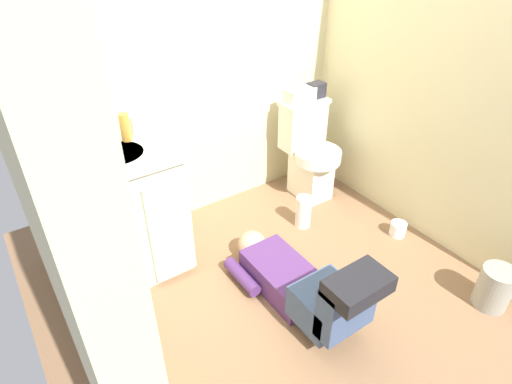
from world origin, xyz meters
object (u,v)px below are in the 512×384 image
Objects in this scene: soap_dispenser at (71,141)px; paper_towel_roll at (303,212)px; toiletry_bag at (316,90)px; bottle_white at (113,133)px; person_plumber at (303,284)px; trash_can at (494,288)px; toilet at (309,152)px; vanity_cabinet at (129,211)px; bottle_blue at (103,136)px; bottle_clear at (136,127)px; bottle_green at (87,139)px; bottle_amber at (125,127)px; tissue_box at (300,95)px; toilet_paper_roll at (398,229)px; faucet at (106,134)px.

soap_dispenser is 1.58m from paper_towel_roll.
toiletry_bag is 1.15× the size of bottle_white.
soap_dispenser is at bearing 178.85° from bottle_white.
trash_can is (0.91, -0.60, -0.05)m from person_plumber.
toilet is 1.43m from vanity_cabinet.
bottle_blue is 1.33× the size of bottle_clear.
bottle_amber is at bearing -12.17° from bottle_green.
vanity_cabinet is 7.62× the size of bottle_white.
toiletry_bag is at bearing 2.54° from bottle_blue.
soap_dispenser reaches higher than bottle_blue.
bottle_clear reaches higher than tissue_box.
vanity_cabinet is at bearing -174.72° from tissue_box.
bottle_clear reaches higher than person_plumber.
toilet_paper_roll is (1.58, -0.86, -0.82)m from bottle_white.
toilet is 0.70× the size of person_plumber.
soap_dispenser is at bearing 162.80° from paper_towel_roll.
person_plumber is 9.68× the size of toilet_paper_roll.
bottle_amber is 2.27m from trash_can.
bottle_blue is at bearing -138.32° from bottle_white.
paper_towel_roll is at bearing -133.20° from toilet.
vanity_cabinet is 3.18× the size of trash_can.
faucet is (-1.43, 0.11, 0.50)m from toilet.
trash_can is 1.08× the size of paper_towel_roll.
paper_towel_roll is (0.97, -0.40, -0.76)m from bottle_clear.
bottle_clear is 1.88m from toilet_paper_roll.
bottle_amber reaches higher than bottle_white.
person_plumber is 4.84× the size of tissue_box.
bottle_amber is 0.07m from bottle_clear.
toiletry_bag is (1.53, -0.02, -0.06)m from faucet.
bottle_green is 0.93× the size of bottle_white.
bottle_green is 0.63× the size of bottle_amber.
bottle_clear is at bearing 15.28° from bottle_amber.
tissue_box is 1.73m from trash_can.
person_plumber reaches higher than toilet_paper_roll.
trash_can is at bearing -48.73° from bottle_clear.
tissue_box is at bearing 116.43° from toilet.
faucet is 1.00× the size of bottle_green.
bottle_white is (-1.40, 0.08, 0.51)m from toilet.
toiletry_bag is 1.15m from toilet_paper_roll.
toiletry_bag is 0.52× the size of paper_towel_roll.
toiletry_bag is 0.75× the size of soap_dispenser.
paper_towel_roll is at bearing -17.20° from soap_dispenser.
paper_towel_roll is at bearing -121.88° from tissue_box.
tissue_box is 1.49m from bottle_green.
person_plumber is 1.39m from tissue_box.
faucet is at bearing 66.04° from bottle_blue.
bottle_green is at bearing 152.69° from toilet_paper_roll.
toiletry_bag is 1.50m from bottle_white.
soap_dispenser reaches higher than toiletry_bag.
faucet is 0.62× the size of bottle_blue.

